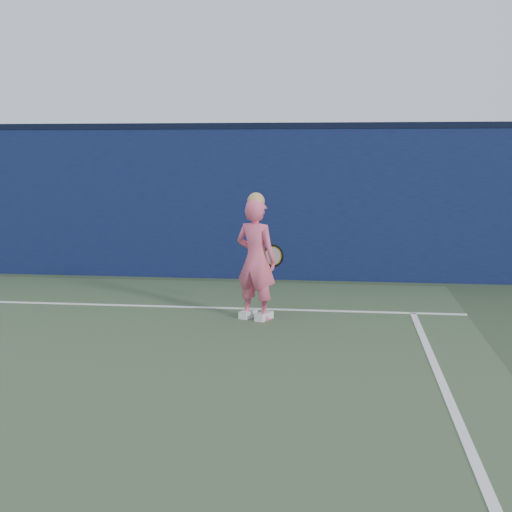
# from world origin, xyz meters

# --- Properties ---
(backstop_wall) EXTENTS (24.00, 0.40, 2.50)m
(backstop_wall) POSITION_xyz_m (0.00, 6.50, 1.25)
(backstop_wall) COLOR #0E143D
(backstop_wall) RESTS_ON ground
(wall_cap) EXTENTS (24.00, 0.42, 0.10)m
(wall_cap) POSITION_xyz_m (0.00, 6.50, 2.55)
(wall_cap) COLOR black
(wall_cap) RESTS_ON backstop_wall
(player) EXTENTS (0.67, 0.57, 1.63)m
(player) POSITION_xyz_m (2.77, 3.45, 0.78)
(player) COLOR #F05D81
(player) RESTS_ON ground
(racket) EXTENTS (0.48, 0.36, 0.30)m
(racket) POSITION_xyz_m (2.93, 3.83, 0.77)
(racket) COLOR black
(racket) RESTS_ON ground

